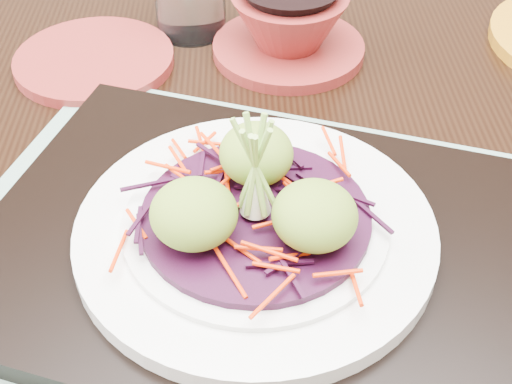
{
  "coord_description": "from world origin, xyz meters",
  "views": [
    {
      "loc": [
        -0.06,
        -0.51,
        1.19
      ],
      "look_at": [
        -0.07,
        -0.11,
        0.83
      ],
      "focal_mm": 50.0,
      "sensor_mm": 36.0,
      "label": 1
    }
  ],
  "objects_px": {
    "white_plate": "(255,230)",
    "terracotta_bowl_set": "(289,28)",
    "dining_table": "(274,272)",
    "terracotta_side_plate": "(94,60)",
    "serving_tray": "(255,247)"
  },
  "relations": [
    {
      "from": "dining_table",
      "to": "white_plate",
      "type": "bearing_deg",
      "value": -104.38
    },
    {
      "from": "white_plate",
      "to": "terracotta_bowl_set",
      "type": "height_order",
      "value": "terracotta_bowl_set"
    },
    {
      "from": "serving_tray",
      "to": "white_plate",
      "type": "bearing_deg",
      "value": -163.96
    },
    {
      "from": "dining_table",
      "to": "terracotta_side_plate",
      "type": "relative_size",
      "value": 7.63
    },
    {
      "from": "serving_tray",
      "to": "white_plate",
      "type": "xyz_separation_m",
      "value": [
        -0.0,
        0.0,
        0.02
      ]
    },
    {
      "from": "dining_table",
      "to": "terracotta_side_plate",
      "type": "bearing_deg",
      "value": 131.39
    },
    {
      "from": "white_plate",
      "to": "terracotta_bowl_set",
      "type": "xyz_separation_m",
      "value": [
        0.03,
        0.3,
        -0.0
      ]
    },
    {
      "from": "serving_tray",
      "to": "terracotta_bowl_set",
      "type": "xyz_separation_m",
      "value": [
        0.03,
        0.3,
        0.02
      ]
    },
    {
      "from": "terracotta_side_plate",
      "to": "terracotta_bowl_set",
      "type": "xyz_separation_m",
      "value": [
        0.21,
        0.03,
        0.02
      ]
    },
    {
      "from": "terracotta_bowl_set",
      "to": "dining_table",
      "type": "bearing_deg",
      "value": -93.35
    },
    {
      "from": "white_plate",
      "to": "terracotta_bowl_set",
      "type": "relative_size",
      "value": 1.63
    },
    {
      "from": "terracotta_side_plate",
      "to": "terracotta_bowl_set",
      "type": "distance_m",
      "value": 0.21
    },
    {
      "from": "white_plate",
      "to": "dining_table",
      "type": "bearing_deg",
      "value": 78.45
    },
    {
      "from": "serving_tray",
      "to": "dining_table",
      "type": "bearing_deg",
      "value": 94.48
    },
    {
      "from": "terracotta_side_plate",
      "to": "terracotta_bowl_set",
      "type": "relative_size",
      "value": 1.02
    }
  ]
}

